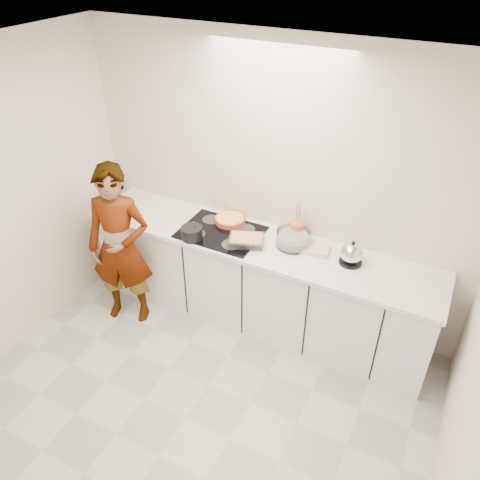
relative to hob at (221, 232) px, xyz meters
The scene contains 15 objects.
floor 1.60m from the hob, 74.48° to the right, with size 3.60×3.20×0.00m, color beige.
ceiling 2.13m from the hob, 74.48° to the right, with size 3.60×3.20×0.00m, color white.
wall_back 0.62m from the hob, 44.17° to the left, with size 3.60×0.00×2.60m, color beige.
wall_right 2.51m from the hob, 29.95° to the right, with size 0.02×3.20×2.60m.
base_cabinets 0.60m from the hob, ahead, with size 3.20×0.58×0.87m, color white.
countertop 0.35m from the hob, ahead, with size 3.24×0.64×0.04m, color white.
hob is the anchor object (origin of this frame).
tart_dish 0.19m from the hob, 90.41° to the left, with size 0.37×0.37×0.05m.
saucepan 0.28m from the hob, 131.75° to the right, with size 0.22×0.22×0.18m.
baking_dish 0.29m from the hob, 11.55° to the right, with size 0.36×0.31×0.06m.
mixing_bowl 0.66m from the hob, ahead, with size 0.38×0.38×0.14m.
tea_towel 0.86m from the hob, ahead, with size 0.24×0.18×0.04m, color white.
kettle 1.18m from the hob, ahead, with size 0.23×0.23×0.22m.
utensil_crock 0.69m from the hob, 19.39° to the left, with size 0.13×0.13×0.17m, color orange.
cook 0.92m from the hob, 148.27° to the right, with size 0.59×0.38×1.61m, color white.
Camera 1 is at (1.40, -1.82, 3.24)m, focal length 35.00 mm.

